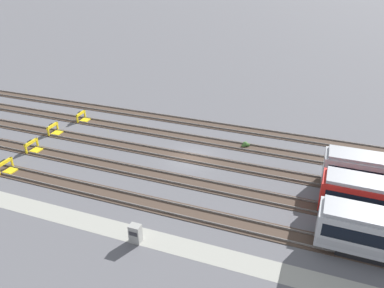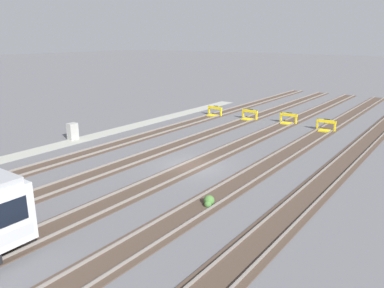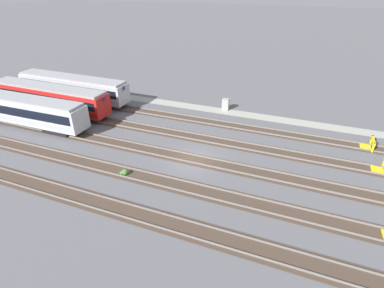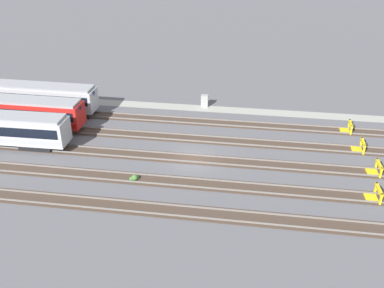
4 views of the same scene
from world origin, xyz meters
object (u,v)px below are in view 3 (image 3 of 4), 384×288
Objects in this scene: bumper_stop_near_inner_track at (382,167)px; weed_clump at (125,172)px; subway_car_front_row_left_inner at (49,98)px; bumper_stop_nearest_track at (369,144)px; subway_car_front_row_leftmost at (73,87)px; electrical_cabinet at (226,104)px; subway_car_front_row_centre at (21,110)px.

bumper_stop_near_inner_track is 2.18× the size of weed_clump.
subway_car_front_row_left_inner is 39.96m from bumper_stop_nearest_track.
electrical_cabinet is (-22.15, -4.84, -1.24)m from subway_car_front_row_leftmost.
electrical_cabinet is at bearing -156.90° from subway_car_front_row_left_inner.
bumper_stop_nearest_track is (-39.66, -0.03, -1.53)m from subway_car_front_row_leftmost.
bumper_stop_near_inner_track is at bearing -173.49° from subway_car_front_row_centre.
weed_clump is (-17.71, 9.39, -1.80)m from subway_car_front_row_left_inner.
weed_clump is at bearing 22.70° from bumper_stop_near_inner_track.
subway_car_front_row_centre is (-0.00, 9.15, 0.00)m from subway_car_front_row_leftmost.
subway_car_front_row_centre is at bearing 13.03° from bumper_stop_nearest_track.
subway_car_front_row_leftmost is 39.69m from bumper_stop_nearest_track.
subway_car_front_row_leftmost reaches higher than electrical_cabinet.
weed_clump is at bearing 152.08° from subway_car_front_row_left_inner.
subway_car_front_row_leftmost reaches higher than bumper_stop_nearest_track.
subway_car_front_row_left_inner is 9.00× the size of bumper_stop_near_inner_track.
subway_car_front_row_leftmost and subway_car_front_row_left_inner have the same top height.
subway_car_front_row_leftmost is at bearing 12.33° from electrical_cabinet.
subway_car_front_row_left_inner is 40.29m from bumper_stop_near_inner_track.
bumper_stop_nearest_track is at bearing -147.44° from weed_clump.
electrical_cabinet is at bearing -15.38° from bumper_stop_nearest_track.
subway_car_front_row_centre is 18.45m from weed_clump.
bumper_stop_near_inner_track is (-40.26, -0.05, -1.53)m from subway_car_front_row_left_inner.
subway_car_front_row_left_inner reaches higher than bumper_stop_near_inner_track.
subway_car_front_row_leftmost is at bearing -90.00° from subway_car_front_row_left_inner.
weed_clump is (22.55, 9.43, -0.27)m from bumper_stop_near_inner_track.
bumper_stop_nearest_track is at bearing -173.34° from subway_car_front_row_left_inner.
subway_car_front_row_left_inner reaches higher than weed_clump.
subway_car_front_row_centre is at bearing 32.28° from electrical_cabinet.
subway_car_front_row_leftmost is 19.61× the size of weed_clump.
electrical_cabinet is (18.11, -9.40, 0.29)m from bumper_stop_near_inner_track.
subway_car_front_row_leftmost is 1.00× the size of subway_car_front_row_left_inner.
subway_car_front_row_left_inner is 4.54m from subway_car_front_row_centre.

